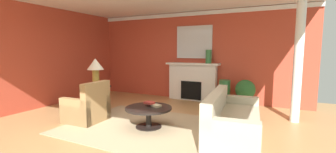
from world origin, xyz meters
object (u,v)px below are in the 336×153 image
at_px(sofa, 232,122).
at_px(armchair_near_window, 87,109).
at_px(fireplace, 192,83).
at_px(side_table, 97,97).
at_px(vase_mantel_right, 209,57).
at_px(table_lamp, 95,67).
at_px(potted_plant, 245,92).
at_px(vase_tall_corner, 224,93).
at_px(mantel_mirror, 194,42).
at_px(coffee_table, 149,112).

relative_size(sofa, armchair_near_window, 2.29).
distance_m(fireplace, side_table, 3.11).
bearing_deg(vase_mantel_right, table_lamp, -134.60).
bearing_deg(potted_plant, side_table, -149.43).
bearing_deg(vase_tall_corner, side_table, -143.80).
bearing_deg(vase_tall_corner, vase_mantel_right, 156.85).
bearing_deg(mantel_mirror, vase_tall_corner, -20.31).
bearing_deg(table_lamp, vase_mantel_right, 45.40).
relative_size(table_lamp, vase_mantel_right, 1.74).
height_order(fireplace, armchair_near_window, fireplace).
bearing_deg(mantel_mirror, vase_mantel_right, -17.18).
height_order(sofa, vase_mantel_right, vase_mantel_right).
distance_m(coffee_table, vase_mantel_right, 3.17).
relative_size(fireplace, vase_tall_corner, 2.29).
xyz_separation_m(sofa, potted_plant, (-0.06, 2.34, 0.19)).
relative_size(side_table, vase_tall_corner, 0.89).
distance_m(armchair_near_window, potted_plant, 4.27).
height_order(vase_tall_corner, potted_plant, potted_plant).
distance_m(table_lamp, potted_plant, 4.23).
relative_size(sofa, coffee_table, 2.18).
xyz_separation_m(coffee_table, vase_mantel_right, (0.46, 2.93, 1.13)).
bearing_deg(vase_tall_corner, potted_plant, -6.36).
bearing_deg(table_lamp, vase_tall_corner, 36.20).
xyz_separation_m(side_table, potted_plant, (3.59, 2.12, 0.09)).
height_order(mantel_mirror, sofa, mantel_mirror).
distance_m(armchair_near_window, table_lamp, 1.27).
relative_size(coffee_table, vase_mantel_right, 2.32).
relative_size(armchair_near_window, vase_mantel_right, 2.20).
distance_m(fireplace, armchair_near_window, 3.55).
height_order(side_table, vase_mantel_right, vase_mantel_right).
relative_size(sofa, side_table, 3.11).
distance_m(sofa, side_table, 3.66).
xyz_separation_m(coffee_table, vase_tall_corner, (1.04, 2.68, 0.06)).
bearing_deg(mantel_mirror, sofa, -57.61).
xyz_separation_m(vase_mantel_right, vase_tall_corner, (0.58, -0.25, -1.07)).
xyz_separation_m(side_table, vase_tall_corner, (2.99, 2.19, -0.01)).
distance_m(sofa, armchair_near_window, 3.26).
bearing_deg(mantel_mirror, armchair_near_window, -112.89).
bearing_deg(vase_tall_corner, fireplace, 165.21).
height_order(mantel_mirror, vase_tall_corner, mantel_mirror).
distance_m(fireplace, vase_mantel_right, 1.04).
bearing_deg(vase_mantel_right, armchair_near_window, -121.67).
height_order(armchair_near_window, vase_mantel_right, vase_mantel_right).
bearing_deg(coffee_table, side_table, 165.72).
height_order(coffee_table, potted_plant, potted_plant).
relative_size(mantel_mirror, potted_plant, 1.47).
height_order(sofa, coffee_table, sofa).
bearing_deg(vase_tall_corner, sofa, -74.67).
distance_m(mantel_mirror, side_table, 3.55).
bearing_deg(side_table, vase_tall_corner, 36.20).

